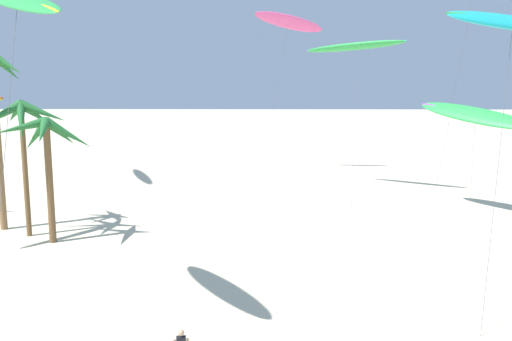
{
  "coord_description": "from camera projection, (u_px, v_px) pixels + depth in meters",
  "views": [
    {
      "loc": [
        -1.42,
        2.77,
        9.66
      ],
      "look_at": [
        -1.67,
        21.38,
        6.45
      ],
      "focal_mm": 40.81,
      "sensor_mm": 36.0,
      "label": 1
    }
  ],
  "objects": [
    {
      "name": "flying_kite_3",
      "position": [
        17.0,
        0.0,
        20.13
      ],
      "size": [
        5.73,
        10.21,
        13.07
      ],
      "color": "green",
      "rests_on": "ground"
    },
    {
      "name": "palm_tree_3",
      "position": [
        47.0,
        142.0,
        32.16
      ],
      "size": [
        4.97,
        5.11,
        7.17
      ],
      "color": "brown",
      "rests_on": "ground"
    },
    {
      "name": "flying_kite_1",
      "position": [
        354.0,
        46.0,
        44.94
      ],
      "size": [
        7.49,
        8.89,
        12.18
      ],
      "color": "green",
      "rests_on": "ground"
    },
    {
      "name": "flying_kite_6",
      "position": [
        475.0,
        115.0,
        38.29
      ],
      "size": [
        6.52,
        6.8,
        7.89
      ],
      "color": "green",
      "rests_on": "ground"
    },
    {
      "name": "palm_tree_2",
      "position": [
        20.0,
        122.0,
        33.31
      ],
      "size": [
        5.21,
        4.65,
        8.01
      ],
      "color": "brown",
      "rests_on": "ground"
    },
    {
      "name": "flying_kite_7",
      "position": [
        288.0,
        22.0,
        53.24
      ],
      "size": [
        6.47,
        6.88,
        15.43
      ],
      "color": "#EA5193",
      "rests_on": "ground"
    }
  ]
}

